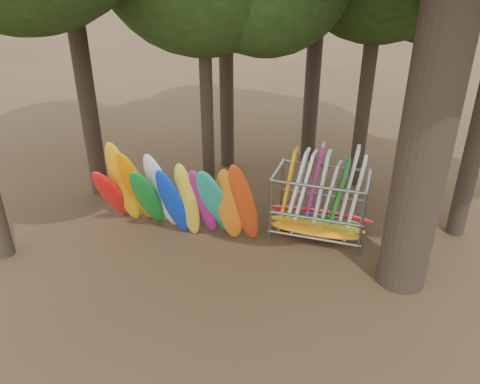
% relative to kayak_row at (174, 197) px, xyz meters
% --- Properties ---
extents(ground, '(120.00, 120.00, 0.00)m').
position_rel_kayak_row_xyz_m(ground, '(2.17, -0.71, -1.34)').
color(ground, '#47331E').
rests_on(ground, ground).
extents(lake, '(160.00, 160.00, 0.00)m').
position_rel_kayak_row_xyz_m(lake, '(2.17, 59.29, -1.34)').
color(lake, gray).
rests_on(lake, ground).
extents(kayak_row, '(5.10, 1.99, 3.14)m').
position_rel_kayak_row_xyz_m(kayak_row, '(0.00, 0.00, 0.00)').
color(kayak_row, red).
rests_on(kayak_row, ground).
extents(storage_rack, '(3.20, 1.55, 2.79)m').
position_rel_kayak_row_xyz_m(storage_rack, '(3.95, 1.48, -0.39)').
color(storage_rack, slate).
rests_on(storage_rack, ground).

